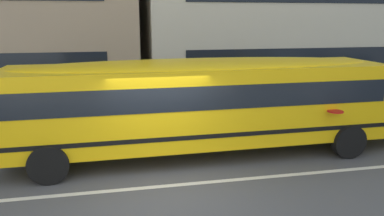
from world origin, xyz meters
TOP-DOWN VIEW (x-y plane):
  - ground_plane at (0.00, 0.00)m, footprint 400.00×400.00m
  - sidewalk_far at (0.00, 7.01)m, footprint 120.00×3.00m
  - lane_centreline at (0.00, 0.00)m, footprint 110.00×0.16m
  - school_bus at (1.56, 1.96)m, footprint 12.42×2.94m

SIDE VIEW (x-z plane):
  - ground_plane at x=0.00m, z-range 0.00..0.00m
  - lane_centreline at x=0.00m, z-range 0.00..0.01m
  - sidewalk_far at x=0.00m, z-range 0.00..0.01m
  - school_bus at x=1.56m, z-range 0.26..3.03m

